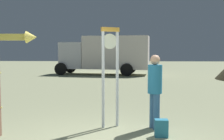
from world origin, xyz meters
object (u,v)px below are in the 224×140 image
Objects in this scene: person_near_clock at (155,88)px; box_truck_near at (106,54)px; arrow_sign at (10,61)px; backpack at (161,128)px; standing_clock at (110,68)px.

box_truck_near is at bearing 98.24° from person_near_clock.
arrow_sign reaches higher than backpack.
standing_clock is 1.16m from person_near_clock.
person_near_clock is at bearing 97.16° from backpack.
arrow_sign is at bearing -94.04° from box_truck_near.
person_near_clock is at bearing -5.79° from standing_clock.
standing_clock is 2.26m from arrow_sign.
standing_clock is 1.84m from backpack.
standing_clock is 0.34× the size of box_truck_near.
arrow_sign is 15.14m from box_truck_near.
backpack is at bearing -81.80° from box_truck_near.
person_near_clock is (3.15, 0.73, -0.66)m from arrow_sign.
standing_clock is 1.37× the size of person_near_clock.
arrow_sign reaches higher than standing_clock.
person_near_clock is (1.06, -0.11, -0.46)m from standing_clock.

